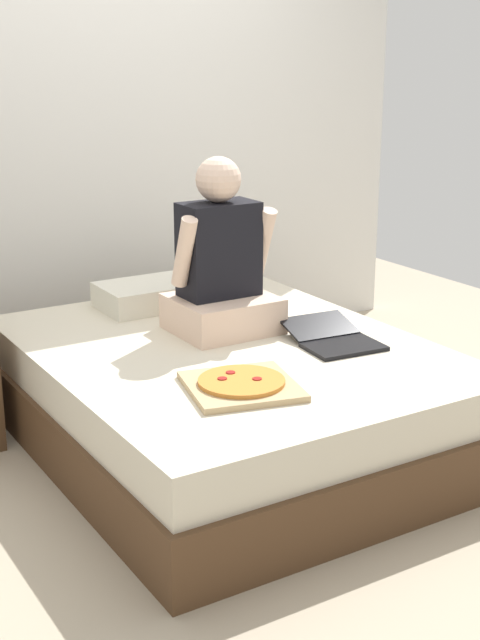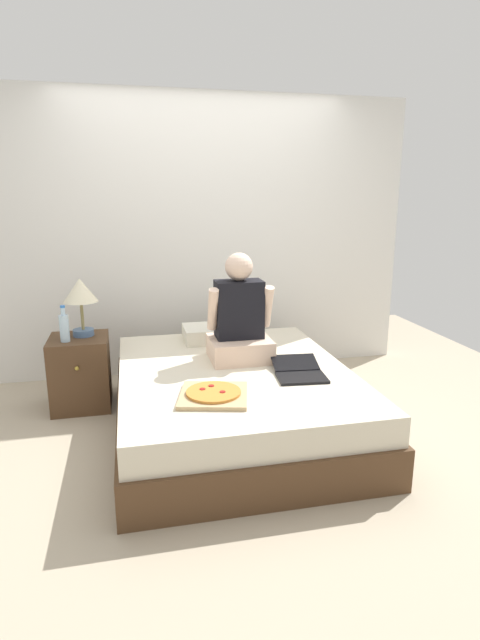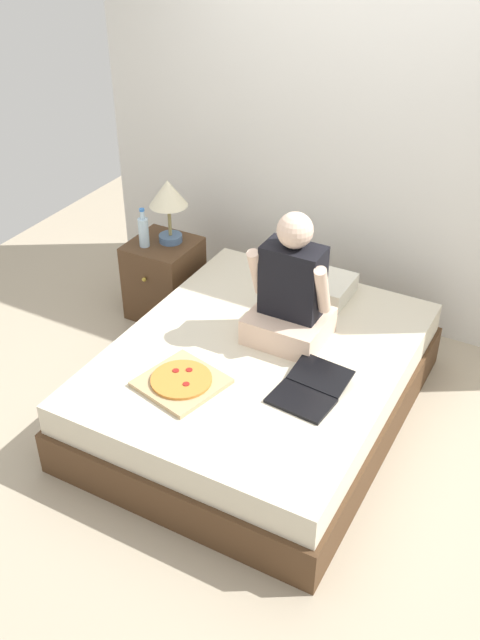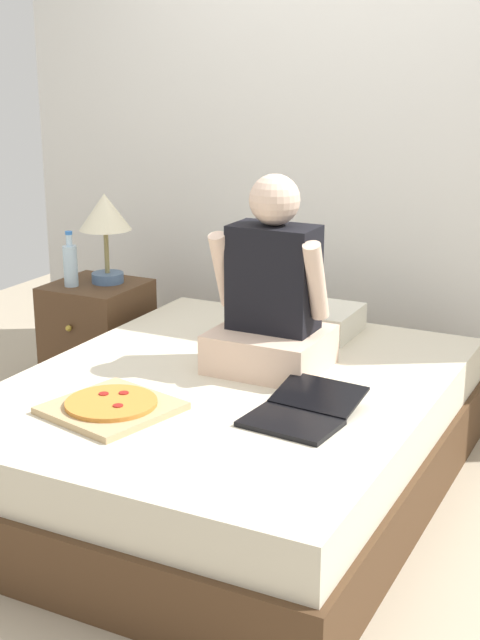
# 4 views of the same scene
# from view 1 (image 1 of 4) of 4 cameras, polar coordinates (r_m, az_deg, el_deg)

# --- Properties ---
(ground_plane) EXTENTS (5.82, 5.82, 0.00)m
(ground_plane) POSITION_cam_1_polar(r_m,az_deg,el_deg) (4.00, -0.68, -7.81)
(ground_plane) COLOR tan
(wall_back) EXTENTS (3.82, 0.12, 2.50)m
(wall_back) POSITION_cam_1_polar(r_m,az_deg,el_deg) (4.87, -9.19, 11.75)
(wall_back) COLOR silver
(wall_back) RESTS_ON ground
(bed) EXTENTS (1.61, 2.01, 0.45)m
(bed) POSITION_cam_1_polar(r_m,az_deg,el_deg) (3.91, -0.69, -4.84)
(bed) COLOR #4C331E
(bed) RESTS_ON ground
(pillow) EXTENTS (0.52, 0.34, 0.12)m
(pillow) POSITION_cam_1_polar(r_m,az_deg,el_deg) (4.42, -5.60, 1.65)
(pillow) COLOR silver
(pillow) RESTS_ON bed
(person_seated) EXTENTS (0.47, 0.40, 0.78)m
(person_seated) POSITION_cam_1_polar(r_m,az_deg,el_deg) (3.97, -1.25, 3.34)
(person_seated) COLOR beige
(person_seated) RESTS_ON bed
(laptop) EXTENTS (0.35, 0.44, 0.07)m
(laptop) POSITION_cam_1_polar(r_m,az_deg,el_deg) (3.86, 6.13, -1.26)
(laptop) COLOR black
(laptop) RESTS_ON bed
(pizza_box) EXTENTS (0.48, 0.48, 0.05)m
(pizza_box) POSITION_cam_1_polar(r_m,az_deg,el_deg) (3.34, 0.10, -4.17)
(pizza_box) COLOR tan
(pizza_box) RESTS_ON bed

